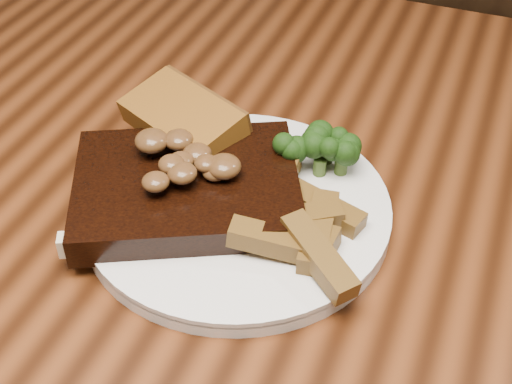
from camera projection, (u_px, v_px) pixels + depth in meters
dining_table at (244, 290)px, 0.66m from camera, size 1.60×0.90×0.75m
chair_far at (421, 120)px, 1.18m from camera, size 0.41×0.41×0.87m
plate at (238, 211)px, 0.60m from camera, size 0.26×0.26×0.01m
steak at (187, 189)px, 0.59m from camera, size 0.23×0.21×0.03m
steak_bone at (152, 243)px, 0.55m from camera, size 0.13×0.07×0.02m
mushroom_pile at (182, 159)px, 0.58m from camera, size 0.08×0.08×0.03m
garlic_bread at (184, 136)px, 0.65m from camera, size 0.13×0.10×0.02m
potato_wedges at (318, 217)px, 0.57m from camera, size 0.10×0.10×0.02m
broccoli_cluster at (325, 148)px, 0.62m from camera, size 0.07×0.07×0.04m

